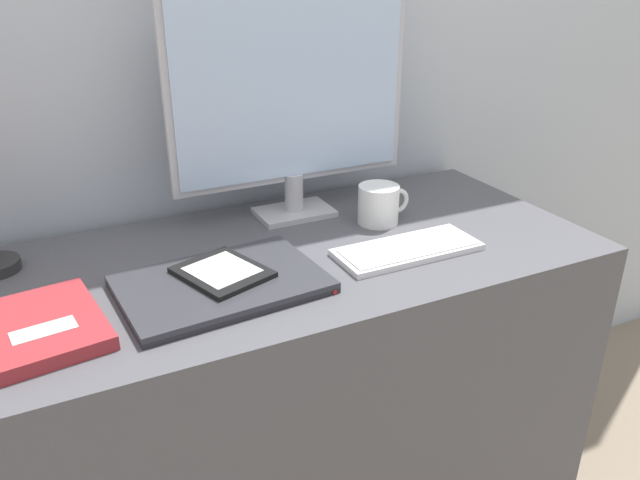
% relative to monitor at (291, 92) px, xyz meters
% --- Properties ---
extents(desk, '(1.23, 0.56, 0.76)m').
position_rel_monitor_xyz_m(desk, '(-0.09, -0.17, -0.65)').
color(desk, '#4C4C51').
rests_on(desk, ground_plane).
extents(monitor, '(0.53, 0.11, 0.50)m').
position_rel_monitor_xyz_m(monitor, '(0.00, 0.00, 0.00)').
color(monitor, '#B7B7BC').
rests_on(monitor, desk).
extents(keyboard, '(0.29, 0.12, 0.01)m').
position_rel_monitor_xyz_m(keyboard, '(0.12, -0.28, -0.26)').
color(keyboard, silver).
rests_on(keyboard, desk).
extents(laptop, '(0.36, 0.25, 0.02)m').
position_rel_monitor_xyz_m(laptop, '(-0.25, -0.26, -0.26)').
color(laptop, '#232328').
rests_on(laptop, desk).
extents(ereader, '(0.17, 0.18, 0.01)m').
position_rel_monitor_xyz_m(ereader, '(-0.24, -0.24, -0.25)').
color(ereader, black).
rests_on(ereader, laptop).
extents(notebook, '(0.19, 0.24, 0.02)m').
position_rel_monitor_xyz_m(notebook, '(-0.54, -0.27, -0.26)').
color(notebook, maroon).
rests_on(notebook, desk).
extents(coffee_mug, '(0.12, 0.09, 0.08)m').
position_rel_monitor_xyz_m(coffee_mug, '(0.15, -0.12, -0.23)').
color(coffee_mug, white).
rests_on(coffee_mug, desk).
extents(pen, '(0.03, 0.13, 0.01)m').
position_rel_monitor_xyz_m(pen, '(-0.09, -0.30, -0.27)').
color(pen, maroon).
rests_on(pen, desk).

